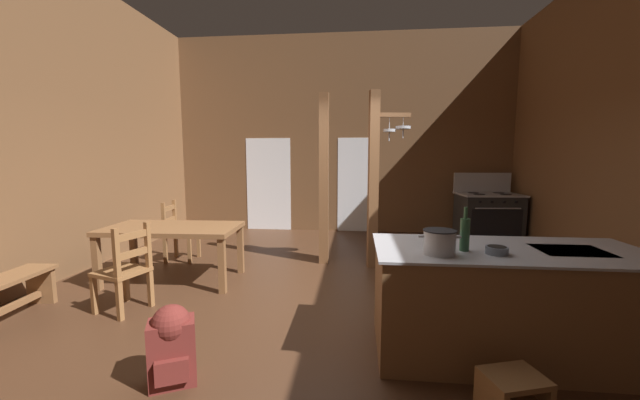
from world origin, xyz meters
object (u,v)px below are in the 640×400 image
object	(u,v)px
ladderback_chair_by_post	(125,270)
mixing_bowl_on_counter	(497,250)
stockpot_on_counter	(439,242)
dining_table	(173,233)
kitchen_island	(506,302)
step_stool	(513,393)
backpack	(172,343)
stove_range	(488,216)
bench_along_left_wall	(0,294)
ladderback_chair_near_window	(179,232)
bottle_tall_on_counter	(465,234)

from	to	relation	value
ladderback_chair_by_post	mixing_bowl_on_counter	distance (m)	3.61
stockpot_on_counter	mixing_bowl_on_counter	distance (m)	0.45
dining_table	mixing_bowl_on_counter	xyz separation A→B (m)	(3.49, -1.61, 0.29)
kitchen_island	step_stool	world-z (taller)	kitchen_island
backpack	stockpot_on_counter	size ratio (longest dim) A/B	1.87
stove_range	backpack	xyz separation A→B (m)	(-3.89, -4.91, -0.17)
kitchen_island	bench_along_left_wall	distance (m)	4.76
stove_range	bench_along_left_wall	size ratio (longest dim) A/B	1.16
stockpot_on_counter	ladderback_chair_near_window	bearing A→B (deg)	143.26
stockpot_on_counter	bottle_tall_on_counter	world-z (taller)	bottle_tall_on_counter
stockpot_on_counter	backpack	bearing A→B (deg)	-167.39
stove_range	ladderback_chair_by_post	bearing A→B (deg)	-142.99
ladderback_chair_near_window	ladderback_chair_by_post	bearing A→B (deg)	-78.85
dining_table	bottle_tall_on_counter	size ratio (longest dim) A/B	4.96
bench_along_left_wall	step_stool	bearing A→B (deg)	-11.00
stove_range	bottle_tall_on_counter	distance (m)	4.72
stove_range	backpack	world-z (taller)	stove_range
kitchen_island	stockpot_on_counter	world-z (taller)	stockpot_on_counter
ladderback_chair_by_post	dining_table	bearing A→B (deg)	88.05
step_stool	backpack	bearing A→B (deg)	176.75
kitchen_island	backpack	bearing A→B (deg)	-165.65
ladderback_chair_near_window	bench_along_left_wall	world-z (taller)	ladderback_chair_near_window
stove_range	backpack	size ratio (longest dim) A/B	2.21
stove_range	mixing_bowl_on_counter	xyz separation A→B (m)	(-1.50, -4.43, 0.46)
step_stool	mixing_bowl_on_counter	bearing A→B (deg)	82.26
mixing_bowl_on_counter	dining_table	bearing A→B (deg)	155.20
bottle_tall_on_counter	step_stool	bearing A→B (deg)	-78.60
dining_table	mixing_bowl_on_counter	bearing A→B (deg)	-24.80
ladderback_chair_near_window	ladderback_chair_by_post	size ratio (longest dim) A/B	1.00
kitchen_island	bottle_tall_on_counter	bearing A→B (deg)	-165.22
kitchen_island	step_stool	distance (m)	0.87
kitchen_island	step_stool	bearing A→B (deg)	-107.45
mixing_bowl_on_counter	step_stool	bearing A→B (deg)	-97.74
kitchen_island	stove_range	bearing A→B (deg)	72.64
mixing_bowl_on_counter	stockpot_on_counter	bearing A→B (deg)	-174.72
stove_range	dining_table	bearing A→B (deg)	-150.46
bottle_tall_on_counter	stove_range	bearing A→B (deg)	68.51
ladderback_chair_by_post	bench_along_left_wall	xyz separation A→B (m)	(-1.07, -0.39, -0.16)
dining_table	bottle_tall_on_counter	xyz separation A→B (m)	(3.26, -1.54, 0.40)
stove_range	step_stool	size ratio (longest dim) A/B	3.10
step_stool	bottle_tall_on_counter	distance (m)	1.12
kitchen_island	ladderback_chair_near_window	bearing A→B (deg)	149.83
bottle_tall_on_counter	bench_along_left_wall	bearing A→B (deg)	177.51
mixing_bowl_on_counter	bottle_tall_on_counter	xyz separation A→B (m)	(-0.22, 0.08, 0.11)
bench_along_left_wall	stockpot_on_counter	distance (m)	4.22
kitchen_island	stove_range	distance (m)	4.46
step_stool	dining_table	world-z (taller)	dining_table
dining_table	ladderback_chair_by_post	bearing A→B (deg)	-91.95
stockpot_on_counter	mixing_bowl_on_counter	size ratio (longest dim) A/B	1.92
stove_range	ladderback_chair_near_window	size ratio (longest dim) A/B	1.39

